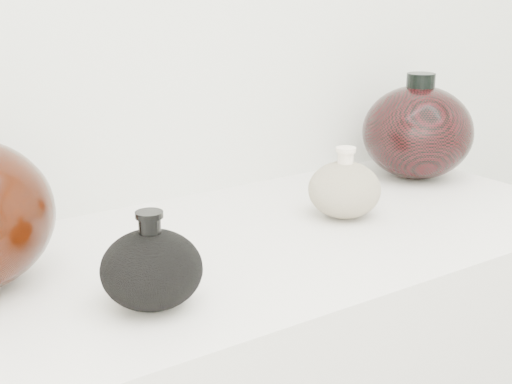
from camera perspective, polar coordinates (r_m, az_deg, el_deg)
black_gourd_vase at (r=0.85m, az=-8.35°, el=-6.09°), size 0.12×0.12×0.12m
cream_gourd_vase at (r=1.15m, az=7.08°, el=0.24°), size 0.14×0.14×0.12m
right_round_pot at (r=1.40m, az=12.79°, el=4.73°), size 0.25×0.25×0.20m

